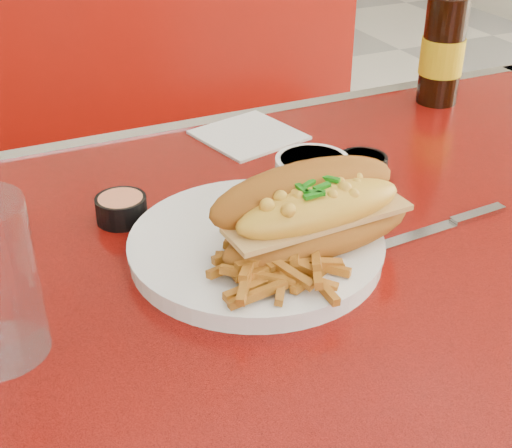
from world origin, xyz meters
name	(u,v)px	position (x,y,z in m)	size (l,w,h in m)	color
diner_table	(342,346)	(0.00, 0.00, 0.61)	(1.23, 0.83, 0.77)	red
booth_bench_far	(161,247)	(0.00, 0.81, 0.29)	(1.20, 0.51, 0.90)	maroon
dinner_plate	(256,246)	(-0.11, 0.02, 0.78)	(0.35, 0.35, 0.02)	white
mac_hoagie	(313,211)	(-0.06, -0.02, 0.83)	(0.23, 0.12, 0.10)	#A05B19
fries_pile	(279,261)	(-0.12, -0.05, 0.81)	(0.11, 0.10, 0.03)	#C17721
fork	(295,226)	(-0.06, 0.02, 0.79)	(0.03, 0.16, 0.00)	#BCBCC0
gravy_ramekin	(312,176)	(0.01, 0.11, 0.80)	(0.12, 0.12, 0.05)	white
sauce_cup_left	(121,208)	(-0.23, 0.15, 0.79)	(0.08, 0.08, 0.03)	black
sauce_cup_right	(363,166)	(0.10, 0.13, 0.79)	(0.08, 0.08, 0.03)	black
beer_bottle	(444,40)	(0.36, 0.32, 0.87)	(0.08, 0.08, 0.28)	black
knife	(447,225)	(0.12, -0.02, 0.77)	(0.22, 0.03, 0.01)	#BCBCC0
paper_napkin	(249,135)	(0.01, 0.32, 0.77)	(0.14, 0.14, 0.00)	white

